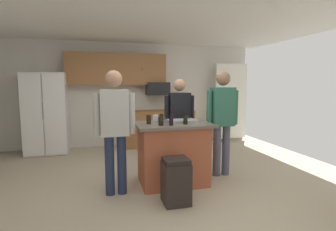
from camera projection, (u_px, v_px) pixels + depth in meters
name	position (u px, v px, depth m)	size (l,w,h in m)	color
floor	(155.00, 182.00, 4.24)	(7.04, 7.04, 0.00)	#B7A88E
ceiling	(154.00, 15.00, 3.93)	(7.04, 7.04, 0.00)	white
back_wall	(133.00, 94.00, 6.77)	(6.40, 0.10, 2.60)	silver
french_door_window_panel	(231.00, 101.00, 7.07)	(0.90, 0.06, 2.00)	white
cabinet_run_upper	(117.00, 69.00, 6.40)	(2.40, 0.38, 0.75)	#936038
cabinet_run_lower	(158.00, 128.00, 6.72)	(1.80, 0.63, 0.90)	#936038
refrigerator	(47.00, 113.00, 5.91)	(0.90, 0.76, 1.82)	white
microwave_over_range	(158.00, 89.00, 6.62)	(0.56, 0.40, 0.32)	black
kitchen_island	(173.00, 153.00, 4.12)	(1.16, 0.83, 0.97)	#AD5638
person_host_foreground	(115.00, 124.00, 3.64)	(0.57, 0.23, 1.76)	#232D4C
person_elder_center	(222.00, 116.00, 4.43)	(0.57, 0.23, 1.78)	#4C5166
person_guest_right	(179.00, 117.00, 4.84)	(0.57, 0.22, 1.66)	#232D4C
glass_stout_tall	(161.00, 121.00, 3.82)	(0.08, 0.08, 0.12)	black
tumbler_amber	(149.00, 119.00, 3.97)	(0.07, 0.07, 0.14)	black
mug_ceramic_white	(156.00, 118.00, 4.24)	(0.13, 0.09, 0.10)	white
glass_short_whisky	(161.00, 119.00, 3.98)	(0.07, 0.07, 0.15)	black
glass_dark_ale	(171.00, 120.00, 3.83)	(0.06, 0.06, 0.16)	black
glass_pilsner	(185.00, 120.00, 3.94)	(0.07, 0.07, 0.13)	black
mug_blue_stoneware	(161.00, 119.00, 4.12)	(0.13, 0.08, 0.11)	#4C6B99
serving_tray	(182.00, 121.00, 4.14)	(0.44, 0.30, 0.04)	#B7B7BC
trash_bin	(176.00, 181.00, 3.44)	(0.34, 0.34, 0.61)	black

